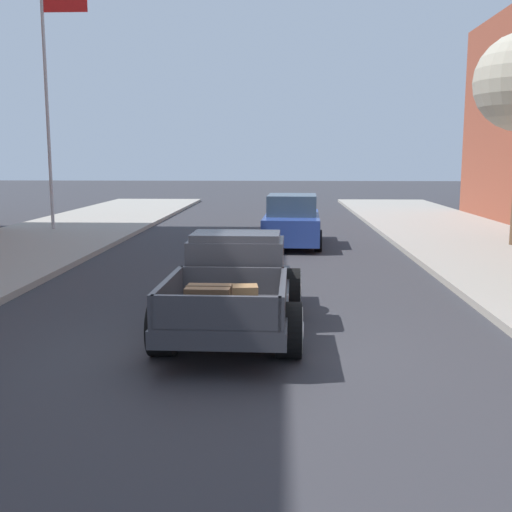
# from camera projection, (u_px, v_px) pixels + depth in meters

# --- Properties ---
(ground_plane) EXTENTS (140.00, 140.00, 0.00)m
(ground_plane) POSITION_uv_depth(u_px,v_px,m) (220.00, 352.00, 8.97)
(ground_plane) COLOR #333338
(hotrod_truck_gunmetal) EXTENTS (2.26, 4.97, 1.58)m
(hotrod_truck_gunmetal) POSITION_uv_depth(u_px,v_px,m) (236.00, 282.00, 10.25)
(hotrod_truck_gunmetal) COLOR #333338
(hotrod_truck_gunmetal) RESTS_ON ground
(car_background_blue) EXTENTS (2.00, 4.37, 1.65)m
(car_background_blue) POSITION_uv_depth(u_px,v_px,m) (292.00, 222.00, 19.90)
(car_background_blue) COLOR #284293
(car_background_blue) RESTS_ON ground
(flagpole) EXTENTS (1.74, 0.16, 9.16)m
(flagpole) POSITION_uv_depth(u_px,v_px,m) (52.00, 76.00, 22.58)
(flagpole) COLOR #B2B2B7
(flagpole) RESTS_ON sidewalk_left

